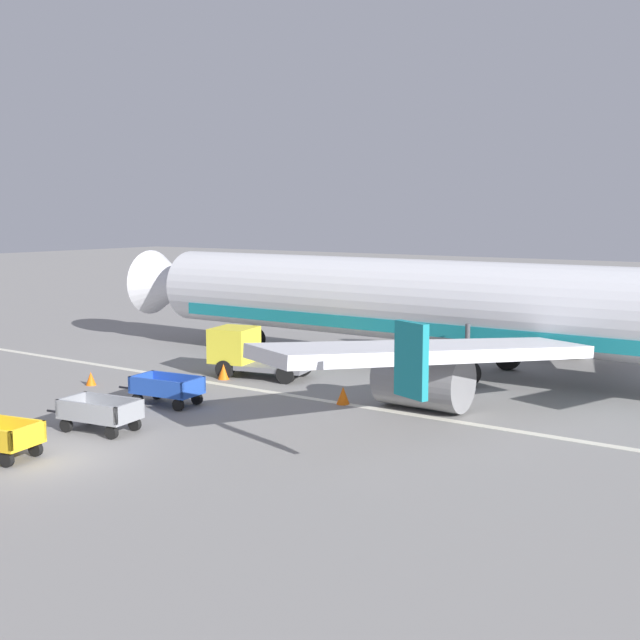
{
  "coord_description": "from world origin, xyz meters",
  "views": [
    {
      "loc": [
        19.39,
        -14.06,
        7.03
      ],
      "look_at": [
        0.97,
        12.39,
        2.8
      ],
      "focal_mm": 45.61,
      "sensor_mm": 36.0,
      "label": 1
    }
  ],
  "objects_px": {
    "airplane": "(458,305)",
    "traffic_cone_near_plane": "(91,379)",
    "service_truck_beside_carts": "(244,351)",
    "baggage_cart_third_in_row": "(100,413)",
    "traffic_cone_by_carts": "(224,372)",
    "traffic_cone_mid_apron": "(343,395)",
    "baggage_cart_fourth_in_row": "(167,389)"
  },
  "relations": [
    {
      "from": "baggage_cart_third_in_row",
      "to": "traffic_cone_near_plane",
      "type": "relative_size",
      "value": 6.48
    },
    {
      "from": "traffic_cone_mid_apron",
      "to": "traffic_cone_near_plane",
      "type": "bearing_deg",
      "value": -163.16
    },
    {
      "from": "baggage_cart_third_in_row",
      "to": "traffic_cone_mid_apron",
      "type": "relative_size",
      "value": 5.49
    },
    {
      "from": "traffic_cone_near_plane",
      "to": "traffic_cone_mid_apron",
      "type": "distance_m",
      "value": 10.85
    },
    {
      "from": "service_truck_beside_carts",
      "to": "traffic_cone_by_carts",
      "type": "height_order",
      "value": "service_truck_beside_carts"
    },
    {
      "from": "airplane",
      "to": "baggage_cart_fourth_in_row",
      "type": "bearing_deg",
      "value": -118.65
    },
    {
      "from": "airplane",
      "to": "baggage_cart_fourth_in_row",
      "type": "relative_size",
      "value": 10.38
    },
    {
      "from": "service_truck_beside_carts",
      "to": "airplane",
      "type": "bearing_deg",
      "value": 37.35
    },
    {
      "from": "service_truck_beside_carts",
      "to": "traffic_cone_mid_apron",
      "type": "xyz_separation_m",
      "value": [
        6.46,
        -2.0,
        -0.77
      ]
    },
    {
      "from": "baggage_cart_fourth_in_row",
      "to": "traffic_cone_by_carts",
      "type": "relative_size",
      "value": 5.48
    },
    {
      "from": "airplane",
      "to": "traffic_cone_near_plane",
      "type": "distance_m",
      "value": 15.94
    },
    {
      "from": "baggage_cart_fourth_in_row",
      "to": "service_truck_beside_carts",
      "type": "height_order",
      "value": "service_truck_beside_carts"
    },
    {
      "from": "baggage_cart_third_in_row",
      "to": "traffic_cone_by_carts",
      "type": "relative_size",
      "value": 5.49
    },
    {
      "from": "airplane",
      "to": "service_truck_beside_carts",
      "type": "relative_size",
      "value": 8.0
    },
    {
      "from": "baggage_cart_fourth_in_row",
      "to": "traffic_cone_mid_apron",
      "type": "height_order",
      "value": "baggage_cart_fourth_in_row"
    },
    {
      "from": "traffic_cone_near_plane",
      "to": "traffic_cone_by_carts",
      "type": "xyz_separation_m",
      "value": [
        3.68,
        4.05,
        0.05
      ]
    },
    {
      "from": "airplane",
      "to": "traffic_cone_near_plane",
      "type": "bearing_deg",
      "value": -136.42
    },
    {
      "from": "traffic_cone_by_carts",
      "to": "traffic_cone_near_plane",
      "type": "bearing_deg",
      "value": -132.22
    },
    {
      "from": "baggage_cart_third_in_row",
      "to": "service_truck_beside_carts",
      "type": "distance_m",
      "value": 9.92
    },
    {
      "from": "baggage_cart_third_in_row",
      "to": "service_truck_beside_carts",
      "type": "height_order",
      "value": "service_truck_beside_carts"
    },
    {
      "from": "airplane",
      "to": "service_truck_beside_carts",
      "type": "bearing_deg",
      "value": -142.65
    },
    {
      "from": "traffic_cone_mid_apron",
      "to": "traffic_cone_by_carts",
      "type": "height_order",
      "value": "same"
    },
    {
      "from": "baggage_cart_fourth_in_row",
      "to": "traffic_cone_near_plane",
      "type": "relative_size",
      "value": 6.47
    },
    {
      "from": "baggage_cart_fourth_in_row",
      "to": "service_truck_beside_carts",
      "type": "distance_m",
      "value": 5.95
    },
    {
      "from": "service_truck_beside_carts",
      "to": "traffic_cone_near_plane",
      "type": "distance_m",
      "value": 6.52
    },
    {
      "from": "baggage_cart_third_in_row",
      "to": "traffic_cone_near_plane",
      "type": "xyz_separation_m",
      "value": [
        -5.99,
        4.56,
        -0.32
      ]
    },
    {
      "from": "baggage_cart_third_in_row",
      "to": "service_truck_beside_carts",
      "type": "bearing_deg",
      "value": 102.01
    },
    {
      "from": "airplane",
      "to": "service_truck_beside_carts",
      "type": "height_order",
      "value": "airplane"
    },
    {
      "from": "traffic_cone_by_carts",
      "to": "airplane",
      "type": "bearing_deg",
      "value": 41.34
    },
    {
      "from": "airplane",
      "to": "traffic_cone_mid_apron",
      "type": "xyz_separation_m",
      "value": [
        -0.99,
        -7.68,
        -2.72
      ]
    },
    {
      "from": "baggage_cart_third_in_row",
      "to": "traffic_cone_by_carts",
      "type": "xyz_separation_m",
      "value": [
        -2.31,
        8.61,
        -0.27
      ]
    },
    {
      "from": "traffic_cone_near_plane",
      "to": "traffic_cone_by_carts",
      "type": "bearing_deg",
      "value": 47.78
    }
  ]
}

